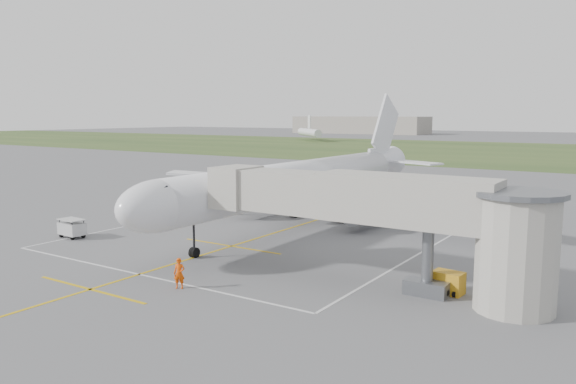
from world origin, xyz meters
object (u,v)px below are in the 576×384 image
Objects in this scene: airliner at (300,181)px; gpu_unit at (448,283)px; ramp_worker_wing at (222,206)px; baggage_cart at (72,228)px; ramp_worker_nose at (179,273)px; jet_bridge at (393,214)px.

gpu_unit is (18.98, -13.22, -3.72)m from airliner.
gpu_unit is at bearing -152.53° from ramp_worker_wing.
airliner is at bearing 52.68° from baggage_cart.
ramp_worker_wing is at bearing 96.25° from ramp_worker_nose.
ramp_worker_nose reaches higher than gpu_unit.
gpu_unit is (3.26, 1.03, -4.07)m from jet_bridge.
airliner is at bearing 74.20° from ramp_worker_nose.
airliner is 22.26m from ramp_worker_nose.
ramp_worker_nose is (4.54, -21.53, -3.42)m from airliner.
airliner is 10.62m from ramp_worker_wing.
gpu_unit is 16.66m from ramp_worker_nose.
gpu_unit is 0.77× the size of baggage_cart.
gpu_unit is at bearing 8.59° from baggage_cart.
airliner is at bearing 137.81° from jet_bridge.
jet_bridge is (15.72, -14.25, 0.35)m from airliner.
baggage_cart is (-32.93, -2.73, 0.19)m from gpu_unit.
baggage_cart is (-29.67, -1.71, -3.88)m from jet_bridge.
gpu_unit is 33.05m from baggage_cart.
jet_bridge is 29.97m from baggage_cart.
ramp_worker_nose is at bearing -146.95° from jet_bridge.
jet_bridge reaches higher than ramp_worker_wing.
ramp_worker_nose reaches higher than baggage_cart.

